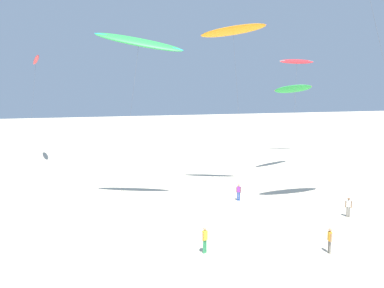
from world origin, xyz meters
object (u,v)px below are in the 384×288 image
object	(u,v)px
person_near_right	(348,206)
person_mid_field	(239,192)
flying_kite_0	(233,31)
flying_kite_7	(36,60)
person_foreground_walker	(330,239)
person_near_left	(205,239)
flying_kite_3	(297,61)
flying_kite_1	(139,42)
flying_kite_2	(293,89)

from	to	relation	value
person_near_right	person_mid_field	distance (m)	9.76
flying_kite_0	flying_kite_7	distance (m)	29.76
flying_kite_0	person_near_right	size ratio (longest dim) A/B	10.52
person_foreground_walker	person_near_left	bearing A→B (deg)	161.07
person_foreground_walker	person_near_right	size ratio (longest dim) A/B	1.02
person_foreground_walker	person_near_right	xyz separation A→B (m)	(6.23, 5.93, -0.02)
person_mid_field	flying_kite_3	bearing A→B (deg)	38.99
flying_kite_7	person_foreground_walker	distance (m)	46.12
flying_kite_0	person_near_right	distance (m)	19.65
flying_kite_1	person_mid_field	distance (m)	16.12
flying_kite_1	flying_kite_7	xyz separation A→B (m)	(-8.65, 26.29, -0.02)
flying_kite_0	flying_kite_2	distance (m)	29.11
flying_kite_1	person_foreground_walker	distance (m)	21.44
flying_kite_2	person_near_left	distance (m)	46.22
person_near_left	person_near_right	bearing A→B (deg)	13.82
flying_kite_2	flying_kite_3	world-z (taller)	flying_kite_3
flying_kite_2	person_foreground_walker	distance (m)	44.25
flying_kite_7	person_near_right	bearing A→B (deg)	-55.28
flying_kite_1	person_foreground_walker	xyz separation A→B (m)	(9.05, -14.17, -13.30)
person_foreground_walker	person_near_right	distance (m)	8.61
person_mid_field	person_foreground_walker	bearing A→B (deg)	-89.89
flying_kite_3	person_foreground_walker	size ratio (longest dim) A/B	8.62
person_foreground_walker	flying_kite_2	bearing A→B (deg)	61.19
flying_kite_7	flying_kite_3	bearing A→B (deg)	-30.20
flying_kite_3	flying_kite_0	bearing A→B (deg)	-152.27
flying_kite_0	flying_kite_2	xyz separation A→B (m)	(19.86, 20.52, -5.67)
person_near_left	person_mid_field	distance (m)	13.16
person_near_right	flying_kite_3	bearing A→B (deg)	71.44
flying_kite_0	person_mid_field	distance (m)	15.65
flying_kite_7	person_near_right	distance (m)	44.07
flying_kite_3	flying_kite_7	bearing A→B (deg)	149.80
flying_kite_3	person_foreground_walker	distance (m)	29.02
flying_kite_2	person_foreground_walker	world-z (taller)	flying_kite_2
flying_kite_3	flying_kite_7	xyz separation A→B (m)	(-29.72, 17.30, 0.62)
person_near_left	person_foreground_walker	bearing A→B (deg)	-18.93
flying_kite_1	person_mid_field	world-z (taller)	flying_kite_1
flying_kite_7	person_mid_field	size ratio (longest dim) A/B	9.50
person_near_left	person_mid_field	size ratio (longest dim) A/B	1.09
flying_kite_1	flying_kite_3	world-z (taller)	flying_kite_1
person_mid_field	flying_kite_0	bearing A→B (deg)	75.77
flying_kite_2	person_near_right	bearing A→B (deg)	-114.56
flying_kite_2	flying_kite_3	distance (m)	17.45
flying_kite_3	person_foreground_walker	xyz separation A→B (m)	(-12.02, -23.17, -12.67)
person_near_left	person_mid_field	bearing A→B (deg)	55.56
flying_kite_1	person_mid_field	size ratio (longest dim) A/B	9.80
flying_kite_1	flying_kite_7	bearing A→B (deg)	108.20
flying_kite_2	person_near_left	bearing A→B (deg)	-128.71
flying_kite_0	person_mid_field	size ratio (longest dim) A/B	10.74
flying_kite_1	person_near_right	world-z (taller)	flying_kite_1
flying_kite_0	flying_kite_1	xyz separation A→B (m)	(-10.02, -3.19, -1.77)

